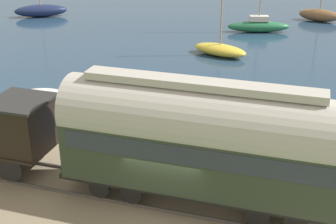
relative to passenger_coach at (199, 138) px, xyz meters
The scene contains 9 objects.
ground_plane 3.16m from the passenger_coach, 110.44° to the left, with size 200.00×200.00×0.00m, color #476033.
rail_embankment 2.91m from the passenger_coach, 90.00° to the left, with size 5.92×56.00×0.60m.
passenger_coach is the anchor object (origin of this frame).
sailboat_navy 34.36m from the passenger_coach, 39.88° to the left, with size 3.78×5.02×6.34m.
sailboat_brown 32.50m from the passenger_coach, ahead, with size 2.25×4.00×5.67m.
sailboat_yellow 19.22m from the passenger_coach, ahead, with size 2.75×4.34×6.86m.
sailboat_green 26.60m from the passenger_coach, ahead, with size 2.60×5.33×9.19m.
rowboat_far_out 14.27m from the passenger_coach, 52.60° to the left, with size 1.26×2.10×0.30m.
rowboat_mid_harbor 8.46m from the passenger_coach, 27.99° to the left, with size 1.49×2.53×0.55m.
Camera 1 is at (-12.65, -3.92, 9.79)m, focal length 50.00 mm.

